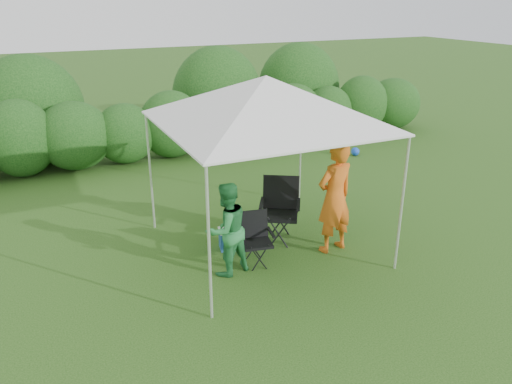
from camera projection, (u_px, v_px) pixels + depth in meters
name	position (u px, v px, depth m)	size (l,w,h in m)	color
ground	(279.00, 259.00, 7.96)	(70.00, 70.00, 0.00)	#325C1C
hedge	(176.00, 125.00, 12.77)	(15.78, 1.53, 1.80)	#23531A
canopy	(266.00, 100.00, 7.48)	(3.10, 3.10, 2.83)	silver
chair_right	(280.00, 205.00, 8.45)	(0.84, 0.82, 1.08)	black
chair_left	(255.00, 235.00, 7.73)	(0.57, 0.54, 0.82)	black
man	(335.00, 197.00, 7.95)	(0.68, 0.44, 1.86)	orange
woman	(227.00, 229.00, 7.33)	(0.70, 0.55, 1.44)	#2A8341
cooler	(231.00, 238.00, 8.27)	(0.46, 0.38, 0.34)	#1E498D
bottle	(235.00, 223.00, 8.15)	(0.06, 0.06, 0.23)	#592D0C
lawn_toy	(346.00, 150.00, 13.11)	(0.55, 0.45, 0.27)	yellow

